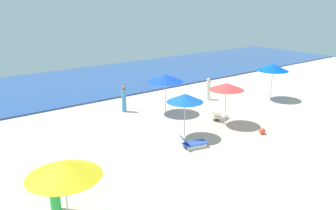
% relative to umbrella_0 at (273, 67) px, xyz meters
% --- Properties ---
extents(ocean, '(60.00, 12.22, 0.12)m').
position_rel_umbrella_0_xyz_m(ocean, '(-7.76, 13.25, -2.32)').
color(ocean, '#26488B').
rests_on(ocean, ground_plane).
extents(umbrella_0, '(2.22, 2.22, 2.64)m').
position_rel_umbrella_0_xyz_m(umbrella_0, '(0.00, 0.00, 0.00)').
color(umbrella_0, silver).
rests_on(umbrella_0, ground_plane).
extents(umbrella_1, '(2.16, 2.16, 2.79)m').
position_rel_umbrella_0_xyz_m(umbrella_1, '(-17.92, -6.11, 0.16)').
color(umbrella_1, silver).
rests_on(umbrella_1, ground_plane).
extents(umbrella_2, '(2.30, 2.30, 2.56)m').
position_rel_umbrella_0_xyz_m(umbrella_2, '(-8.01, 2.16, -0.06)').
color(umbrella_2, silver).
rests_on(umbrella_2, ground_plane).
extents(umbrella_3, '(2.01, 2.01, 2.50)m').
position_rel_umbrella_0_xyz_m(umbrella_3, '(-6.57, -1.68, -0.08)').
color(umbrella_3, silver).
rests_on(umbrella_3, ground_plane).
extents(lounge_chair_3_0, '(1.39, 0.97, 0.72)m').
position_rel_umbrella_0_xyz_m(lounge_chair_3_0, '(-6.22, -0.92, -2.12)').
color(lounge_chair_3_0, silver).
rests_on(lounge_chair_3_0, ground_plane).
extents(umbrella_4, '(1.92, 1.92, 2.42)m').
position_rel_umbrella_0_xyz_m(umbrella_4, '(-9.70, -1.72, -0.19)').
color(umbrella_4, silver).
rests_on(umbrella_4, ground_plane).
extents(lounge_chair_4_0, '(1.47, 0.86, 0.69)m').
position_rel_umbrella_0_xyz_m(lounge_chair_4_0, '(-10.25, -3.01, -2.14)').
color(lounge_chair_4_0, silver).
rests_on(lounge_chair_4_0, ground_plane).
extents(beachgoer_0, '(0.36, 0.36, 1.74)m').
position_rel_umbrella_0_xyz_m(beachgoer_0, '(-9.94, 4.07, -1.54)').
color(beachgoer_0, '#479BC9').
rests_on(beachgoer_0, ground_plane).
extents(beachgoer_1, '(0.36, 0.36, 1.60)m').
position_rel_umbrella_0_xyz_m(beachgoer_1, '(-3.63, 2.77, -1.62)').
color(beachgoer_1, silver).
rests_on(beachgoer_1, ground_plane).
extents(beachgoer_2, '(0.39, 0.39, 1.71)m').
position_rel_umbrella_0_xyz_m(beachgoer_2, '(-17.61, -4.12, -1.59)').
color(beachgoer_2, green).
rests_on(beachgoer_2, ground_plane).
extents(beach_ball_0, '(0.34, 0.34, 0.34)m').
position_rel_umbrella_0_xyz_m(beach_ball_0, '(-6.04, -3.97, -2.21)').
color(beach_ball_0, red).
rests_on(beach_ball_0, ground_plane).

